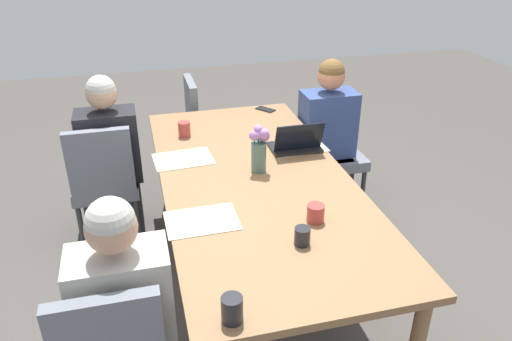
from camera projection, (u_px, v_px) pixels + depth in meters
name	position (u px, v px, depth m)	size (l,w,h in m)	color
ground_plane	(256.00, 280.00, 3.23)	(10.00, 10.00, 0.00)	#4C4742
dining_table	(256.00, 188.00, 2.91)	(2.33, 1.08, 0.75)	olive
chair_near_left_near	(330.00, 144.00, 3.91)	(0.44, 0.44, 0.90)	slate
person_near_left_near	(326.00, 145.00, 3.82)	(0.36, 0.40, 1.19)	#2D2D33
person_far_left_mid	(128.00, 334.00, 2.11)	(0.36, 0.40, 1.19)	#2D2D33
chair_far_left_far	(104.00, 178.00, 3.40)	(0.44, 0.44, 0.90)	slate
person_far_left_far	(113.00, 169.00, 3.47)	(0.36, 0.40, 1.19)	#2D2D33
chair_head_right_right_near	(206.00, 125.00, 4.25)	(0.44, 0.44, 0.90)	slate
flower_vase	(259.00, 147.00, 2.89)	(0.09, 0.12, 0.29)	#4C6B60
placemat_near_left_near	(297.00, 146.00, 3.26)	(0.36, 0.26, 0.00)	beige
placemat_far_left_mid	(202.00, 221.00, 2.48)	(0.36, 0.26, 0.00)	beige
placemat_far_left_far	(183.00, 159.00, 3.10)	(0.36, 0.26, 0.00)	beige
laptop_near_left_near	(296.00, 144.00, 3.19)	(0.22, 0.32, 0.21)	black
coffee_mug_near_left	(184.00, 129.00, 3.39)	(0.08, 0.08, 0.10)	#AD3D38
coffee_mug_near_right	(316.00, 213.00, 2.46)	(0.09, 0.09, 0.09)	#AD3D38
coffee_mug_centre_left	(302.00, 236.00, 2.29)	(0.07, 0.07, 0.09)	#232328
coffee_mug_centre_right	(232.00, 309.00, 1.86)	(0.08, 0.08, 0.11)	#232328
phone_black	(265.00, 109.00, 3.86)	(0.15, 0.07, 0.01)	black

